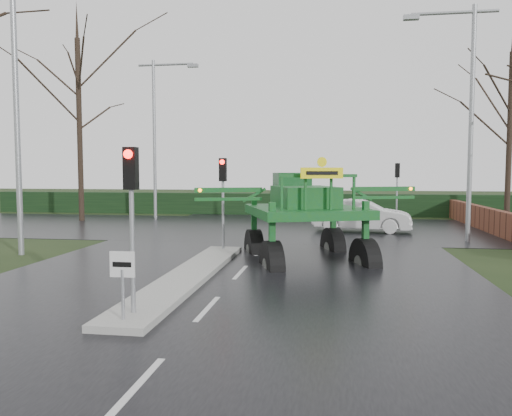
# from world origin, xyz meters

# --- Properties ---
(ground) EXTENTS (140.00, 140.00, 0.00)m
(ground) POSITION_xyz_m (0.00, 0.00, 0.00)
(ground) COLOR black
(ground) RESTS_ON ground
(road_main) EXTENTS (14.00, 80.00, 0.02)m
(road_main) POSITION_xyz_m (0.00, 10.00, 0.00)
(road_main) COLOR black
(road_main) RESTS_ON ground
(road_cross) EXTENTS (80.00, 12.00, 0.02)m
(road_cross) POSITION_xyz_m (0.00, 16.00, 0.01)
(road_cross) COLOR black
(road_cross) RESTS_ON ground
(median_island) EXTENTS (1.20, 10.00, 0.16)m
(median_island) POSITION_xyz_m (-1.30, 3.00, 0.09)
(median_island) COLOR gray
(median_island) RESTS_ON ground
(hedge_row) EXTENTS (44.00, 0.90, 1.50)m
(hedge_row) POSITION_xyz_m (0.00, 24.00, 0.75)
(hedge_row) COLOR black
(hedge_row) RESTS_ON ground
(brick_wall) EXTENTS (0.40, 20.00, 1.20)m
(brick_wall) POSITION_xyz_m (10.50, 16.00, 0.60)
(brick_wall) COLOR #592D1E
(brick_wall) RESTS_ON ground
(keep_left_sign) EXTENTS (0.50, 0.07, 1.35)m
(keep_left_sign) POSITION_xyz_m (-1.30, -1.50, 1.06)
(keep_left_sign) COLOR gray
(keep_left_sign) RESTS_ON ground
(traffic_signal_near) EXTENTS (0.26, 0.33, 3.52)m
(traffic_signal_near) POSITION_xyz_m (-1.30, -1.01, 2.59)
(traffic_signal_near) COLOR gray
(traffic_signal_near) RESTS_ON ground
(traffic_signal_mid) EXTENTS (0.26, 0.33, 3.52)m
(traffic_signal_mid) POSITION_xyz_m (-1.30, 7.49, 2.59)
(traffic_signal_mid) COLOR gray
(traffic_signal_mid) RESTS_ON ground
(traffic_signal_far) EXTENTS (0.26, 0.33, 3.52)m
(traffic_signal_far) POSITION_xyz_m (6.50, 20.01, 2.59)
(traffic_signal_far) COLOR gray
(traffic_signal_far) RESTS_ON ground
(street_light_left_near) EXTENTS (3.85, 0.30, 10.00)m
(street_light_left_near) POSITION_xyz_m (-8.19, 6.00, 5.99)
(street_light_left_near) COLOR gray
(street_light_left_near) RESTS_ON ground
(street_light_right) EXTENTS (3.85, 0.30, 10.00)m
(street_light_right) POSITION_xyz_m (8.19, 12.00, 5.99)
(street_light_right) COLOR gray
(street_light_right) RESTS_ON ground
(street_light_left_far) EXTENTS (3.85, 0.30, 10.00)m
(street_light_left_far) POSITION_xyz_m (-8.19, 20.00, 5.99)
(street_light_left_far) COLOR gray
(street_light_left_far) RESTS_ON ground
(tree_left_far) EXTENTS (7.70, 7.70, 13.26)m
(tree_left_far) POSITION_xyz_m (-12.50, 18.00, 7.15)
(tree_left_far) COLOR black
(tree_left_far) RESTS_ON ground
(tree_right_far) EXTENTS (7.00, 7.00, 12.05)m
(tree_right_far) POSITION_xyz_m (13.00, 21.00, 6.50)
(tree_right_far) COLOR black
(tree_right_far) RESTS_ON ground
(crop_sprayer) EXTENTS (7.40, 5.77, 4.35)m
(crop_sprayer) POSITION_xyz_m (0.77, 5.14, 2.06)
(crop_sprayer) COLOR black
(crop_sprayer) RESTS_ON ground
(white_sedan) EXTENTS (5.04, 2.30, 1.60)m
(white_sedan) POSITION_xyz_m (4.18, 14.98, 0.00)
(white_sedan) COLOR silver
(white_sedan) RESTS_ON ground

